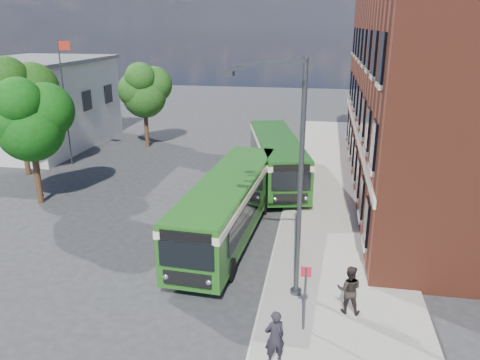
# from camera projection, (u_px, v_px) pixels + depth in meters

# --- Properties ---
(ground) EXTENTS (120.00, 120.00, 0.00)m
(ground) POSITION_uv_depth(u_px,v_px,m) (182.00, 261.00, 20.86)
(ground) COLOR #2B2C2E
(ground) RESTS_ON ground
(pavement) EXTENTS (6.00, 48.00, 0.15)m
(pavement) POSITION_uv_depth(u_px,v_px,m) (338.00, 204.00, 27.13)
(pavement) COLOR gray
(pavement) RESTS_ON ground
(kerb_line) EXTENTS (0.12, 48.00, 0.01)m
(kerb_line) POSITION_uv_depth(u_px,v_px,m) (285.00, 202.00, 27.66)
(kerb_line) COLOR beige
(kerb_line) RESTS_ON ground
(brick_office) EXTENTS (12.10, 26.00, 14.20)m
(brick_office) POSITION_uv_depth(u_px,v_px,m) (466.00, 79.00, 27.50)
(brick_office) COLOR maroon
(brick_office) RESTS_ON ground
(white_building) EXTENTS (9.40, 13.40, 7.30)m
(white_building) POSITION_uv_depth(u_px,v_px,m) (38.00, 103.00, 39.51)
(white_building) COLOR beige
(white_building) RESTS_ON ground
(flagpole) EXTENTS (0.95, 0.10, 9.00)m
(flagpole) POSITION_uv_depth(u_px,v_px,m) (65.00, 99.00, 33.51)
(flagpole) COLOR #3B3D40
(flagpole) RESTS_ON ground
(street_lamp) EXTENTS (2.96, 2.38, 9.00)m
(street_lamp) POSITION_uv_depth(u_px,v_px,m) (290.00, 179.00, 16.66)
(street_lamp) COLOR #3B3D40
(street_lamp) RESTS_ON ground
(bus_stop_sign) EXTENTS (0.35, 0.08, 2.52)m
(bus_stop_sign) POSITION_uv_depth(u_px,v_px,m) (305.00, 294.00, 15.52)
(bus_stop_sign) COLOR #3B3D40
(bus_stop_sign) RESTS_ON ground
(bus_front) EXTENTS (3.30, 12.30, 3.02)m
(bus_front) POSITION_uv_depth(u_px,v_px,m) (229.00, 201.00, 22.76)
(bus_front) COLOR #225B19
(bus_front) RESTS_ON ground
(bus_rear) EXTENTS (5.20, 11.83, 3.02)m
(bus_rear) POSITION_uv_depth(u_px,v_px,m) (277.00, 155.00, 30.74)
(bus_rear) COLOR #1A4D15
(bus_rear) RESTS_ON ground
(pedestrian_a) EXTENTS (0.78, 0.68, 1.79)m
(pedestrian_a) POSITION_uv_depth(u_px,v_px,m) (275.00, 337.00, 14.12)
(pedestrian_a) COLOR black
(pedestrian_a) RESTS_ON pavement
(pedestrian_b) EXTENTS (0.94, 0.76, 1.82)m
(pedestrian_b) POSITION_uv_depth(u_px,v_px,m) (349.00, 289.00, 16.63)
(pedestrian_b) COLOR black
(pedestrian_b) RESTS_ON pavement
(tree_left) EXTENTS (4.38, 4.16, 7.39)m
(tree_left) POSITION_uv_depth(u_px,v_px,m) (30.00, 119.00, 25.98)
(tree_left) COLOR #3B2415
(tree_left) RESTS_ON ground
(tree_mid) EXTENTS (4.81, 4.57, 8.12)m
(tree_mid) POSITION_uv_depth(u_px,v_px,m) (17.00, 96.00, 30.98)
(tree_mid) COLOR #3B2415
(tree_mid) RESTS_ON ground
(tree_right) EXTENTS (4.22, 4.01, 7.13)m
(tree_right) POSITION_uv_depth(u_px,v_px,m) (144.00, 90.00, 38.75)
(tree_right) COLOR #3B2415
(tree_right) RESTS_ON ground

